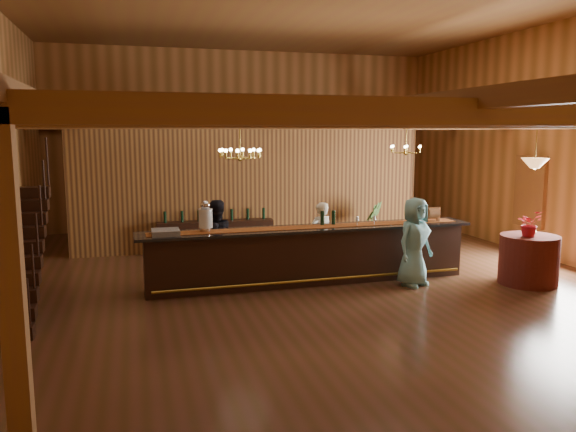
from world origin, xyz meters
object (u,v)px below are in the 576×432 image
object	(u,v)px
tasting_bar	(310,255)
round_table	(529,260)
guest	(414,242)
raffle_drum	(432,213)
pendant_lamp	(535,163)
backbar_shelf	(216,237)
bartender	(321,237)
floor_plant	(371,224)
chandelier_left	(240,153)
staff_second	(215,240)
chandelier_right	(406,149)
beverage_dispenser	(206,217)

from	to	relation	value
tasting_bar	round_table	xyz separation A→B (m)	(4.16, -1.26, -0.08)
guest	tasting_bar	bearing A→B (deg)	134.96
raffle_drum	pendant_lamp	size ratio (longest dim) A/B	0.38
backbar_shelf	bartender	xyz separation A→B (m)	(1.89, -2.60, 0.36)
round_table	floor_plant	distance (m)	4.44
chandelier_left	pendant_lamp	size ratio (longest dim) A/B	0.89
pendant_lamp	staff_second	world-z (taller)	pendant_lamp
backbar_shelf	staff_second	distance (m)	2.72
backbar_shelf	round_table	bearing A→B (deg)	-35.61
pendant_lamp	floor_plant	size ratio (longest dim) A/B	0.74
raffle_drum	chandelier_right	xyz separation A→B (m)	(0.40, 2.05, 1.29)
bartender	pendant_lamp	bearing A→B (deg)	135.73
backbar_shelf	staff_second	bearing A→B (deg)	-94.24
chandelier_right	floor_plant	size ratio (longest dim) A/B	0.66
tasting_bar	guest	xyz separation A→B (m)	(1.91, -0.74, 0.30)
backbar_shelf	floor_plant	world-z (taller)	floor_plant
raffle_drum	chandelier_right	distance (m)	2.45
pendant_lamp	staff_second	size ratio (longest dim) A/B	0.55
chandelier_right	bartender	bearing A→B (deg)	-154.01
round_table	chandelier_right	size ratio (longest dim) A/B	1.41
raffle_drum	pendant_lamp	bearing A→B (deg)	-40.27
pendant_lamp	floor_plant	xyz separation A→B (m)	(-1.56, 4.15, -1.79)
staff_second	guest	size ratio (longest dim) A/B	0.95
raffle_drum	chandelier_right	world-z (taller)	chandelier_right
round_table	pendant_lamp	distance (m)	1.91
round_table	chandelier_right	bearing A→B (deg)	107.91
round_table	pendant_lamp	xyz separation A→B (m)	(0.00, 0.00, 1.91)
chandelier_left	guest	bearing A→B (deg)	-14.00
raffle_drum	staff_second	xyz separation A→B (m)	(-4.48, 0.71, -0.48)
backbar_shelf	pendant_lamp	size ratio (longest dim) A/B	3.18
chandelier_left	staff_second	world-z (taller)	chandelier_left
tasting_bar	chandelier_right	xyz separation A→B (m)	(3.10, 2.03, 2.02)
beverage_dispenser	raffle_drum	xyz separation A→B (m)	(4.76, -0.05, -0.11)
pendant_lamp	backbar_shelf	bearing A→B (deg)	140.32
tasting_bar	floor_plant	bearing A→B (deg)	47.44
tasting_bar	staff_second	distance (m)	1.93
chandelier_right	staff_second	xyz separation A→B (m)	(-4.88, -1.33, -1.77)
chandelier_right	guest	size ratio (longest dim) A/B	0.46
chandelier_right	round_table	bearing A→B (deg)	-72.09
chandelier_left	staff_second	size ratio (longest dim) A/B	0.48
bartender	floor_plant	distance (m)	3.01
backbar_shelf	bartender	world-z (taller)	bartender
raffle_drum	backbar_shelf	xyz separation A→B (m)	(-4.10, 3.37, -0.90)
round_table	bartender	world-z (taller)	bartender
pendant_lamp	guest	bearing A→B (deg)	167.16
bartender	staff_second	xyz separation A→B (m)	(-2.28, -0.06, 0.07)
chandelier_left	backbar_shelf	bearing A→B (deg)	90.47
beverage_dispenser	round_table	world-z (taller)	beverage_dispenser
chandelier_right	pendant_lamp	size ratio (longest dim) A/B	0.89
round_table	tasting_bar	bearing A→B (deg)	163.18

